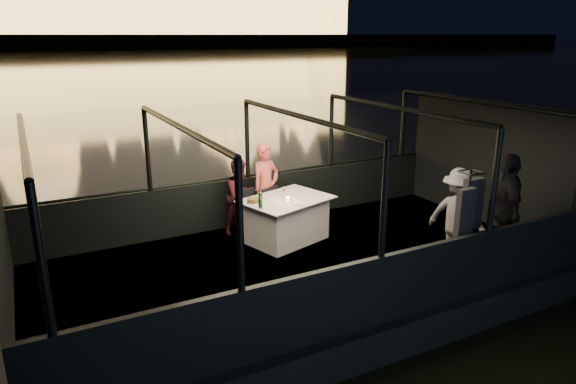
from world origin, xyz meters
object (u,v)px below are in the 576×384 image
coat_stand (465,227)px  person_man_maroon (241,193)px  dining_table_central (287,220)px  chair_port_left (249,211)px  wine_bottle (260,199)px  passenger_dark (505,211)px  passenger_stripe (459,211)px  chair_port_right (274,209)px  person_woman_coral (266,189)px

coat_stand → person_man_maroon: 3.88m
dining_table_central → person_man_maroon: person_man_maroon is taller
chair_port_left → wine_bottle: 0.94m
dining_table_central → wine_bottle: 0.84m
dining_table_central → coat_stand: coat_stand is taller
dining_table_central → wine_bottle: size_ratio=4.67×
passenger_dark → passenger_stripe: bearing=-84.6°
passenger_dark → wine_bottle: passenger_dark is taller
dining_table_central → chair_port_left: (-0.46, 0.57, 0.06)m
chair_port_left → person_man_maroon: 0.35m
passenger_stripe → passenger_dark: size_ratio=0.87×
person_man_maroon → dining_table_central: bearing=-67.4°
passenger_stripe → passenger_dark: passenger_dark is taller
dining_table_central → coat_stand: 3.03m
coat_stand → chair_port_right: bearing=114.5°
coat_stand → passenger_dark: size_ratio=0.99×
person_man_maroon → passenger_dark: passenger_dark is taller
chair_port_left → coat_stand: bearing=-47.5°
passenger_stripe → chair_port_right: bearing=22.0°
person_man_maroon → chair_port_left: bearing=-77.5°
chair_port_left → chair_port_right: 0.46m
dining_table_central → person_man_maroon: 0.97m
chair_port_right → passenger_dark: (2.58, -2.78, 0.40)m
chair_port_left → passenger_dark: (3.03, -2.90, 0.40)m
person_man_maroon → passenger_dark: bearing=-58.9°
chair_port_right → wine_bottle: size_ratio=2.56×
passenger_dark → wine_bottle: bearing=-89.4°
person_man_maroon → passenger_stripe: bearing=-61.9°
chair_port_right → dining_table_central: bearing=-108.8°
person_man_maroon → passenger_stripe: size_ratio=0.90×
chair_port_right → person_woman_coral: 0.40m
dining_table_central → chair_port_right: size_ratio=1.83×
coat_stand → person_woman_coral: 3.66m
person_man_maroon → passenger_dark: 4.35m
chair_port_right → passenger_stripe: size_ratio=0.52×
coat_stand → wine_bottle: 3.12m
passenger_stripe → person_man_maroon: bearing=25.8°
dining_table_central → chair_port_right: chair_port_right is taller
passenger_stripe → person_woman_coral: bearing=19.6°
coat_stand → passenger_dark: bearing=15.1°
chair_port_left → coat_stand: (1.85, -3.21, 0.45)m
passenger_dark → person_woman_coral: bearing=-105.4°
coat_stand → passenger_stripe: bearing=49.8°
dining_table_central → passenger_dark: (2.56, -2.33, 0.47)m
chair_port_left → person_woman_coral: size_ratio=0.50×
person_man_maroon → wine_bottle: size_ratio=4.39×
chair_port_right → coat_stand: coat_stand is taller
wine_bottle → chair_port_left: bearing=80.5°
chair_port_right → passenger_dark: 3.81m
chair_port_left → person_woman_coral: person_woman_coral is taller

